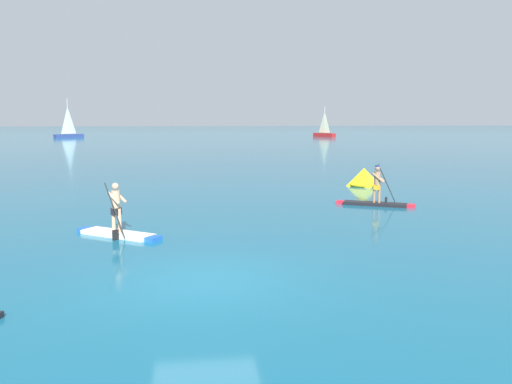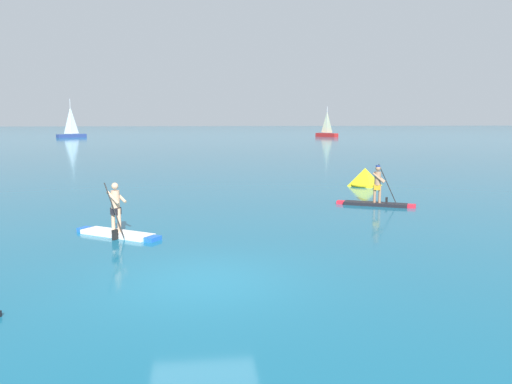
{
  "view_description": "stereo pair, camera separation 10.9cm",
  "coord_description": "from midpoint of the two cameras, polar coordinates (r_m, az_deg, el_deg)",
  "views": [
    {
      "loc": [
        -0.25,
        -11.21,
        3.6
      ],
      "look_at": [
        2.1,
        7.63,
        0.88
      ],
      "focal_mm": 36.41,
      "sensor_mm": 36.0,
      "label": 1
    },
    {
      "loc": [
        -0.14,
        -11.22,
        3.6
      ],
      "look_at": [
        2.1,
        7.63,
        0.88
      ],
      "focal_mm": 36.41,
      "sensor_mm": 36.0,
      "label": 2
    }
  ],
  "objects": [
    {
      "name": "ground",
      "position": [
        11.78,
        -5.9,
        -9.69
      ],
      "size": [
        440.0,
        440.0,
        0.0
      ],
      "primitive_type": "plane",
      "color": "#145B7A"
    },
    {
      "name": "paddleboarder_mid_center",
      "position": [
        16.51,
        -15.14,
        -3.63
      ],
      "size": [
        2.77,
        2.11,
        1.72
      ],
      "rotation": [
        0.0,
        0.0,
        -0.61
      ],
      "color": "white",
      "rests_on": "ground"
    },
    {
      "name": "paddleboarder_far_right",
      "position": [
        22.01,
        12.92,
        -0.59
      ],
      "size": [
        3.03,
        1.77,
        1.71
      ],
      "rotation": [
        0.0,
        0.0,
        -0.46
      ],
      "color": "black",
      "rests_on": "ground"
    },
    {
      "name": "race_marker_buoy",
      "position": [
        28.25,
        11.66,
        1.51
      ],
      "size": [
        1.63,
        1.63,
        0.96
      ],
      "color": "yellow",
      "rests_on": "ground"
    },
    {
      "name": "sailboat_left_horizon",
      "position": [
        101.98,
        -19.92,
        6.16
      ],
      "size": [
        4.97,
        4.19,
        7.07
      ],
      "rotation": [
        0.0,
        0.0,
        0.65
      ],
      "color": "navy",
      "rests_on": "ground"
    },
    {
      "name": "sailboat_right_horizon",
      "position": [
        100.72,
        7.48,
        6.48
      ],
      "size": [
        3.56,
        4.79,
        5.74
      ],
      "rotation": [
        0.0,
        0.0,
        5.27
      ],
      "color": "#A51E1E",
      "rests_on": "ground"
    }
  ]
}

